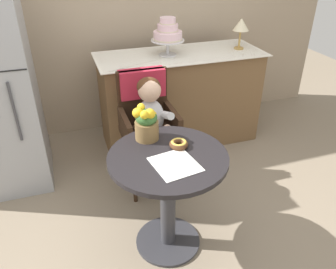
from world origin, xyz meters
The scene contains 10 objects.
ground_plane centered at (0.00, 0.00, 0.00)m, with size 8.00×8.00×0.00m, color gray.
cafe_table centered at (0.00, 0.00, 0.51)m, with size 0.72×0.72×0.72m.
wicker_chair centered at (0.07, 0.76, 0.64)m, with size 0.42×0.45×0.95m.
seated_child centered at (0.07, 0.60, 0.68)m, with size 0.27×0.32×0.73m.
paper_napkin centered at (0.01, -0.10, 0.72)m, with size 0.24×0.26×0.00m, color white.
donut_front centered at (0.09, 0.07, 0.74)m, with size 0.12×0.12×0.04m.
flower_vase centered at (-0.07, 0.23, 0.83)m, with size 0.16×0.15×0.23m.
display_counter centered at (0.55, 1.30, 0.45)m, with size 1.56×0.62×0.90m.
tiered_cake_stand centered at (0.43, 1.30, 1.10)m, with size 0.30×0.30×0.33m.
table_lamp centered at (1.13, 1.27, 1.12)m, with size 0.15×0.15×0.28m.
Camera 1 is at (-0.52, -1.57, 1.83)m, focal length 36.21 mm.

